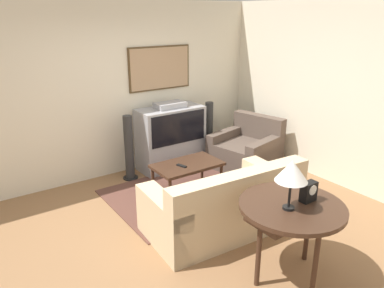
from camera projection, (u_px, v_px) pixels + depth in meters
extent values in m
plane|color=#8E6642|center=(189.00, 229.00, 4.59)|extent=(12.00, 12.00, 0.00)
cube|color=beige|center=(111.00, 92.00, 5.79)|extent=(12.00, 0.06, 2.70)
cube|color=#4C381E|center=(160.00, 68.00, 6.12)|extent=(1.12, 0.03, 0.71)
cube|color=tan|center=(160.00, 68.00, 6.10)|extent=(1.07, 0.01, 0.66)
cube|color=beige|center=(334.00, 95.00, 5.55)|extent=(0.06, 12.00, 2.70)
cube|color=brown|center=(185.00, 193.00, 5.47)|extent=(2.11, 1.66, 0.01)
cube|color=#9E9EA3|center=(171.00, 154.00, 6.36)|extent=(1.10, 0.51, 0.47)
cube|color=#9E9EA3|center=(170.00, 125.00, 6.18)|extent=(1.10, 0.51, 0.57)
cube|color=black|center=(179.00, 128.00, 5.98)|extent=(0.99, 0.01, 0.50)
cube|color=#9E9EA3|center=(170.00, 105.00, 6.07)|extent=(0.49, 0.28, 0.09)
cube|color=#CCB289|center=(221.00, 210.00, 4.57)|extent=(1.88, 1.06, 0.44)
cube|color=#CCB289|center=(241.00, 190.00, 4.14)|extent=(1.84, 0.34, 0.41)
cube|color=#CCB289|center=(271.00, 190.00, 4.93)|extent=(0.30, 0.96, 0.60)
cube|color=#CCB289|center=(163.00, 222.00, 4.16)|extent=(0.30, 0.96, 0.60)
cube|color=gray|center=(262.00, 181.00, 4.46)|extent=(0.37, 0.14, 0.34)
cube|color=gray|center=(204.00, 197.00, 4.06)|extent=(0.37, 0.14, 0.34)
cube|color=brown|center=(245.00, 155.00, 6.35)|extent=(1.14, 1.14, 0.44)
cube|color=brown|center=(259.00, 126.00, 6.48)|extent=(0.39, 0.97, 0.40)
cube|color=brown|center=(226.00, 146.00, 6.58)|extent=(0.96, 0.37, 0.58)
cube|color=brown|center=(265.00, 157.00, 6.07)|extent=(0.96, 0.37, 0.58)
cube|color=#3D2619|center=(187.00, 165.00, 5.40)|extent=(0.98, 0.58, 0.04)
cylinder|color=#3D2619|center=(170.00, 193.00, 5.05)|extent=(0.04, 0.04, 0.41)
cylinder|color=#3D2619|center=(221.00, 178.00, 5.52)|extent=(0.04, 0.04, 0.41)
cylinder|color=#3D2619|center=(153.00, 181.00, 5.42)|extent=(0.04, 0.04, 0.41)
cylinder|color=#3D2619|center=(202.00, 167.00, 5.89)|extent=(0.04, 0.04, 0.41)
cylinder|color=#3D2619|center=(292.00, 206.00, 3.55)|extent=(1.01, 1.01, 0.04)
cube|color=#3D2619|center=(291.00, 212.00, 3.57)|extent=(0.86, 0.40, 0.08)
cylinder|color=#3D2619|center=(259.00, 252.00, 3.53)|extent=(0.05, 0.05, 0.75)
cylinder|color=#3D2619|center=(308.00, 229.00, 3.91)|extent=(0.05, 0.05, 0.75)
cylinder|color=#3D2619|center=(316.00, 259.00, 3.43)|extent=(0.05, 0.05, 0.75)
cylinder|color=black|center=(288.00, 208.00, 3.46)|extent=(0.11, 0.11, 0.02)
cylinder|color=black|center=(290.00, 186.00, 3.38)|extent=(0.02, 0.02, 0.42)
cone|color=silver|center=(292.00, 171.00, 3.33)|extent=(0.30, 0.30, 0.20)
cube|color=black|center=(308.00, 192.00, 3.57)|extent=(0.16, 0.09, 0.20)
cylinder|color=white|center=(313.00, 190.00, 3.53)|extent=(0.10, 0.01, 0.10)
cube|color=black|center=(182.00, 166.00, 5.29)|extent=(0.09, 0.17, 0.02)
cylinder|color=black|center=(131.00, 178.00, 5.99)|extent=(0.24, 0.24, 0.02)
cylinder|color=#2D2D2D|center=(129.00, 148.00, 5.82)|extent=(0.14, 0.14, 1.04)
cylinder|color=black|center=(208.00, 157.00, 6.83)|extent=(0.24, 0.24, 0.02)
cylinder|color=#2D2D2D|center=(209.00, 131.00, 6.66)|extent=(0.14, 0.14, 1.04)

